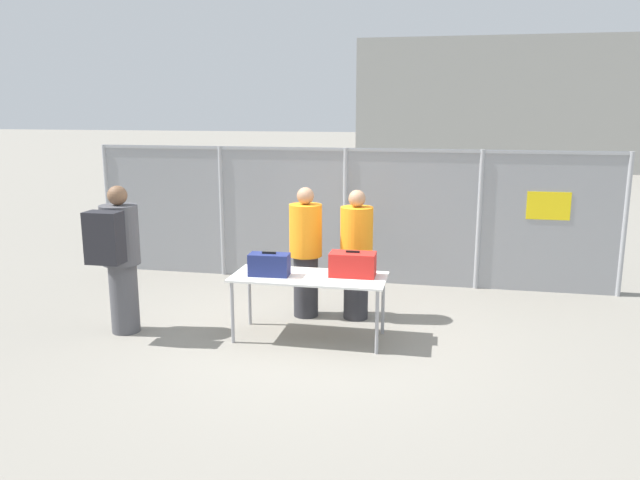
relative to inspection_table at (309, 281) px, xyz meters
name	(u,v)px	position (x,y,z in m)	size (l,w,h in m)	color
ground_plane	(310,338)	(0.01, 0.01, -0.70)	(120.00, 120.00, 0.00)	gray
fence_section	(347,213)	(0.03, 2.51, 0.38)	(8.00, 0.07, 2.06)	#9EA0A5
inspection_table	(309,281)	(0.00, 0.00, 0.00)	(1.77, 0.75, 0.75)	silver
suitcase_navy	(269,265)	(-0.45, -0.07, 0.19)	(0.47, 0.24, 0.28)	navy
suitcase_red	(353,264)	(0.49, 0.10, 0.20)	(0.52, 0.29, 0.30)	red
traveler_hooded	(118,254)	(-2.21, -0.29, 0.28)	(0.44, 0.68, 1.77)	#4C4C51
security_worker_near	(306,251)	(-0.22, 0.78, 0.17)	(0.41, 0.41, 1.67)	#2D2D33
security_worker_far	(356,253)	(0.43, 0.81, 0.16)	(0.41, 0.41, 1.65)	#2D2D33
utility_trailer	(386,229)	(0.41, 4.75, -0.28)	(4.53, 2.17, 0.69)	#4C6B47
distant_hangar	(539,105)	(5.85, 26.83, 2.03)	(16.54, 13.67, 5.45)	#999993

